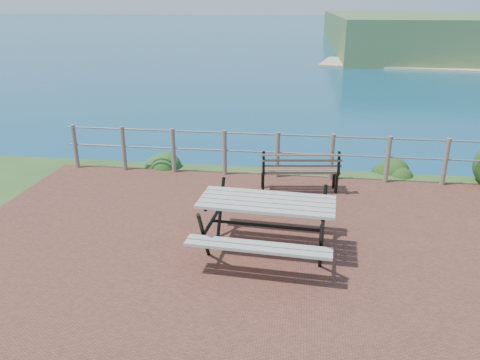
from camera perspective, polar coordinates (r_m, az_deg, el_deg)
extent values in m
cube|color=brown|center=(7.21, 2.72, -8.89)|extent=(10.00, 7.00, 0.12)
plane|color=#156B7E|center=(206.28, 8.28, 19.41)|extent=(1200.00, 1200.00, 0.00)
cylinder|color=#6B5B4C|center=(11.30, -19.45, 3.88)|extent=(0.10, 0.10, 1.00)
cylinder|color=#6B5B4C|center=(10.83, -14.01, 3.75)|extent=(0.10, 0.10, 1.00)
cylinder|color=#6B5B4C|center=(10.46, -8.13, 3.58)|extent=(0.10, 0.10, 1.00)
cylinder|color=#6B5B4C|center=(10.21, -1.90, 3.35)|extent=(0.10, 0.10, 1.00)
cylinder|color=#6B5B4C|center=(10.08, 4.57, 3.07)|extent=(0.10, 0.10, 1.00)
cylinder|color=#6B5B4C|center=(10.09, 11.11, 2.75)|extent=(0.10, 0.10, 1.00)
cylinder|color=#6B5B4C|center=(10.22, 17.55, 2.40)|extent=(0.10, 0.10, 1.00)
cylinder|color=#6B5B4C|center=(10.48, 23.75, 2.04)|extent=(0.10, 0.10, 1.00)
cylinder|color=slate|center=(9.95, 4.64, 5.54)|extent=(9.40, 0.04, 0.04)
cylinder|color=slate|center=(10.07, 4.58, 3.34)|extent=(9.40, 0.04, 0.04)
cube|color=gray|center=(6.86, 3.29, -2.68)|extent=(2.03, 0.94, 0.04)
cube|color=gray|center=(7.00, 3.23, -5.17)|extent=(2.00, 0.41, 0.04)
cube|color=gray|center=(7.00, 3.23, -5.17)|extent=(2.00, 0.41, 0.04)
cylinder|color=black|center=(7.02, 3.22, -5.57)|extent=(1.71, 0.16, 0.05)
cube|color=brown|center=(9.39, 7.25, 1.20)|extent=(1.61, 0.60, 0.04)
cube|color=brown|center=(9.30, 7.33, 2.80)|extent=(1.57, 0.32, 0.36)
cube|color=black|center=(9.46, 7.19, -0.04)|extent=(0.06, 0.06, 0.43)
cube|color=black|center=(9.46, 7.19, -0.04)|extent=(0.06, 0.06, 0.43)
cube|color=black|center=(9.46, 7.19, -0.04)|extent=(0.06, 0.06, 0.43)
cube|color=black|center=(9.46, 7.19, -0.04)|extent=(0.06, 0.06, 0.43)
ellipsoid|color=#1F5321|center=(10.99, -9.18, 1.51)|extent=(0.80, 0.80, 0.55)
ellipsoid|color=#173D13|center=(11.00, 18.26, 0.73)|extent=(0.70, 0.70, 0.42)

